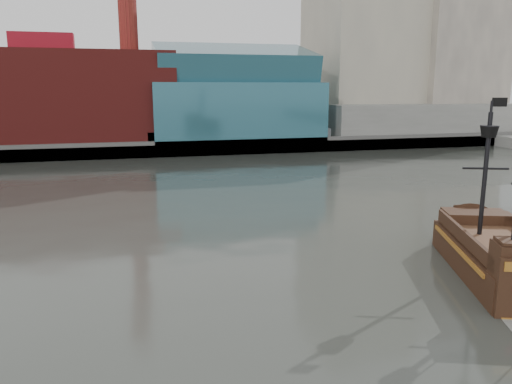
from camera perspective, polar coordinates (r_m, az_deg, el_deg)
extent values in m
plane|color=#2B2D28|center=(24.72, 10.66, -15.28)|extent=(400.00, 400.00, 0.00)
cube|color=slate|center=(112.63, -9.89, 6.51)|extent=(220.00, 60.00, 2.00)
cube|color=#4C4C49|center=(83.41, -8.05, 4.95)|extent=(220.00, 1.00, 2.60)
cube|color=maroon|center=(92.56, -22.81, 9.92)|extent=(42.00, 18.00, 15.00)
cube|color=#285C6D|center=(91.99, -2.46, 9.26)|extent=(30.00, 16.00, 10.00)
cube|color=#AEA690|center=(112.33, 12.22, 18.68)|extent=(20.00, 22.00, 46.00)
cube|color=#ABA08F|center=(117.72, 21.20, 15.89)|extent=(18.00, 18.00, 38.00)
cube|color=#AEA690|center=(132.23, 12.85, 18.90)|extent=(24.00, 20.00, 52.00)
cube|color=slate|center=(103.59, 19.26, 7.80)|extent=(40.00, 6.00, 6.00)
cube|color=#285C6D|center=(91.97, -2.51, 14.24)|extent=(28.00, 14.94, 8.78)
cube|color=slate|center=(134.61, 26.11, 7.41)|extent=(4.00, 4.00, 3.00)
cylinder|color=maroon|center=(134.56, 26.68, 13.56)|extent=(1.40, 1.40, 32.00)
cube|color=slate|center=(148.69, 26.54, 7.68)|extent=(4.00, 4.00, 3.00)
cylinder|color=maroon|center=(148.54, 26.95, 12.10)|extent=(1.40, 1.40, 26.00)
cube|color=maroon|center=(147.38, 26.50, 16.84)|extent=(5.00, 2.50, 2.50)
cube|color=black|center=(33.91, 25.98, -7.60)|extent=(8.60, 12.66, 2.53)
cube|color=#51331D|center=(33.50, 26.20, -5.32)|extent=(7.74, 11.39, 0.29)
cube|color=black|center=(37.65, 23.76, -2.76)|extent=(4.69, 3.62, 0.97)
cylinder|color=black|center=(33.71, 24.71, 1.82)|extent=(0.35, 0.35, 7.60)
cone|color=black|center=(33.40, 25.10, 6.27)|extent=(1.38, 1.38, 0.68)
cube|color=black|center=(33.46, 26.08, 9.21)|extent=(0.83, 0.33, 0.54)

